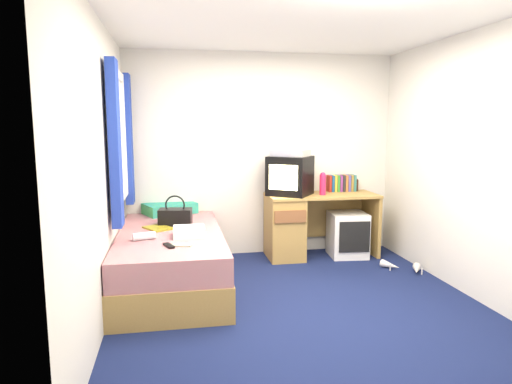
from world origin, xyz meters
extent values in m
plane|color=#0C1438|center=(0.00, 0.00, 0.00)|extent=(3.40, 3.40, 0.00)
plane|color=white|center=(0.00, 0.00, 2.40)|extent=(3.40, 3.40, 0.00)
plane|color=silver|center=(0.00, 1.70, 1.20)|extent=(3.20, 0.00, 3.20)
plane|color=silver|center=(0.00, -1.70, 1.20)|extent=(3.20, 0.00, 3.20)
plane|color=silver|center=(-1.60, 0.00, 1.20)|extent=(0.00, 3.40, 3.40)
plane|color=silver|center=(1.60, 0.00, 1.20)|extent=(0.00, 3.40, 3.40)
cube|color=#B08B49|center=(-1.10, 0.70, 0.15)|extent=(1.00, 2.00, 0.30)
cube|color=brown|center=(-0.60, 0.30, 0.16)|extent=(0.02, 0.70, 0.18)
cube|color=silver|center=(-1.10, 0.70, 0.42)|extent=(0.98, 1.98, 0.24)
cube|color=#1972A6|center=(-1.11, 1.62, 0.60)|extent=(0.66, 0.56, 0.12)
cube|color=#B08B49|center=(0.67, 1.42, 0.73)|extent=(1.30, 0.55, 0.03)
cube|color=#B08B49|center=(0.22, 1.42, 0.36)|extent=(0.40, 0.52, 0.72)
cube|color=#B08B49|center=(1.30, 1.42, 0.36)|extent=(0.04, 0.52, 0.72)
cube|color=#B08B49|center=(0.92, 1.67, 0.45)|extent=(0.78, 0.03, 0.55)
cube|color=white|center=(0.98, 1.36, 0.26)|extent=(0.46, 0.46, 0.53)
cube|color=black|center=(0.28, 1.44, 0.98)|extent=(0.61, 0.61, 0.45)
cube|color=beige|center=(0.16, 1.27, 0.98)|extent=(0.29, 0.21, 0.28)
cube|color=silver|center=(0.28, 1.44, 1.24)|extent=(0.49, 0.47, 0.08)
cube|color=maroon|center=(0.82, 1.60, 0.85)|extent=(0.03, 0.13, 0.20)
cube|color=navy|center=(0.85, 1.60, 0.85)|extent=(0.03, 0.13, 0.20)
cube|color=gold|center=(0.89, 1.60, 0.85)|extent=(0.03, 0.13, 0.20)
cube|color=#337F33|center=(0.92, 1.60, 0.85)|extent=(0.03, 0.13, 0.20)
cube|color=#7F337F|center=(0.96, 1.60, 0.85)|extent=(0.03, 0.13, 0.20)
cube|color=#262626|center=(0.99, 1.60, 0.85)|extent=(0.03, 0.13, 0.20)
cube|color=#B26633|center=(1.03, 1.60, 0.85)|extent=(0.03, 0.13, 0.20)
cube|color=#4C4C99|center=(1.06, 1.60, 0.85)|extent=(0.03, 0.13, 0.20)
cube|color=olive|center=(1.10, 1.60, 0.85)|extent=(0.03, 0.13, 0.20)
cube|color=#337272|center=(1.13, 1.60, 0.85)|extent=(0.03, 0.13, 0.20)
cube|color=#331B11|center=(1.19, 1.62, 0.82)|extent=(0.05, 0.12, 0.14)
cylinder|color=#E92052|center=(0.66, 1.37, 0.87)|extent=(0.08, 0.08, 0.23)
cylinder|color=white|center=(0.51, 1.48, 0.85)|extent=(0.07, 0.07, 0.20)
cube|color=black|center=(-1.05, 1.00, 0.62)|extent=(0.36, 0.23, 0.17)
torus|color=black|center=(-1.05, 1.00, 0.75)|extent=(0.20, 0.04, 0.20)
cube|color=white|center=(-0.93, 0.46, 0.59)|extent=(0.29, 0.24, 0.09)
cube|color=yellow|center=(-1.22, 0.85, 0.55)|extent=(0.33, 0.35, 0.01)
cylinder|color=silver|center=(-1.33, 0.42, 0.58)|extent=(0.21, 0.12, 0.07)
cube|color=yellow|center=(-1.03, 0.15, 0.55)|extent=(0.23, 0.10, 0.01)
cube|color=black|center=(-1.11, 0.14, 0.55)|extent=(0.10, 0.17, 0.02)
cube|color=silver|center=(-1.58, 0.90, 1.45)|extent=(0.02, 0.90, 1.10)
cube|color=white|center=(-1.57, 0.90, 2.04)|extent=(0.06, 1.06, 0.08)
cube|color=white|center=(-1.57, 0.90, 0.86)|extent=(0.06, 1.06, 0.08)
cube|color=navy|center=(-1.53, 0.31, 1.40)|extent=(0.08, 0.24, 1.40)
cube|color=navy|center=(-1.53, 1.49, 1.40)|extent=(0.08, 0.24, 1.40)
cone|color=silver|center=(1.26, 0.79, 0.04)|extent=(0.19, 0.24, 0.09)
cone|color=silver|center=(1.46, 0.60, 0.04)|extent=(0.19, 0.23, 0.09)
camera|label=1|loc=(-1.05, -3.67, 1.57)|focal=32.00mm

